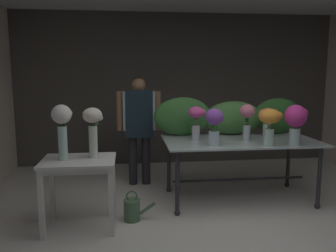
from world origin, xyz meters
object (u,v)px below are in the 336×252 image
at_px(watering_can, 132,209).
at_px(vase_coral_carnations, 267,118).
at_px(florist, 139,119).
at_px(vase_sunset_dahlias, 270,121).
at_px(vase_fuchsia_lilies, 196,119).
at_px(vase_rosy_stock, 247,118).
at_px(display_table_glass, 240,148).
at_px(vase_white_roses_tall, 62,125).
at_px(vase_cream_lisianthus_tall, 93,126).
at_px(vase_magenta_hydrangea, 296,120).
at_px(side_table_white, 79,169).
at_px(vase_violet_snapdragons, 214,123).

bearing_deg(watering_can, vase_coral_carnations, 19.60).
distance_m(florist, vase_sunset_dahlias, 1.86).
height_order(florist, vase_sunset_dahlias, florist).
xyz_separation_m(vase_fuchsia_lilies, vase_rosy_stock, (0.62, -0.08, 0.02)).
relative_size(florist, vase_sunset_dahlias, 3.62).
bearing_deg(vase_rosy_stock, display_table_glass, 137.50).
height_order(florist, vase_coral_carnations, florist).
height_order(display_table_glass, vase_white_roses_tall, vase_white_roses_tall).
xyz_separation_m(florist, vase_white_roses_tall, (-0.82, -1.36, 0.13)).
height_order(vase_rosy_stock, watering_can, vase_rosy_stock).
relative_size(display_table_glass, vase_cream_lisianthus_tall, 3.62).
bearing_deg(florist, vase_magenta_hydrangea, -33.73).
relative_size(side_table_white, vase_sunset_dahlias, 1.74).
height_order(display_table_glass, vase_cream_lisianthus_tall, vase_cream_lisianthus_tall).
xyz_separation_m(vase_violet_snapdragons, vase_white_roses_tall, (-1.64, -0.28, 0.05)).
xyz_separation_m(vase_coral_carnations, watering_can, (-1.76, -0.63, -0.90)).
xyz_separation_m(vase_sunset_dahlias, watering_can, (-1.58, -0.12, -0.94)).
distance_m(vase_sunset_dahlias, vase_cream_lisianthus_tall, 1.98).
relative_size(vase_rosy_stock, watering_can, 1.27).
bearing_deg(vase_fuchsia_lilies, florist, 131.88).
distance_m(vase_violet_snapdragons, vase_coral_carnations, 0.93).
distance_m(vase_coral_carnations, vase_white_roses_tall, 2.56).
height_order(display_table_glass, vase_fuchsia_lilies, vase_fuchsia_lilies).
relative_size(vase_rosy_stock, vase_cream_lisianthus_tall, 0.85).
distance_m(vase_magenta_hydrangea, watering_can, 2.11).
xyz_separation_m(florist, watering_can, (-0.13, -1.26, -0.83)).
relative_size(side_table_white, vase_violet_snapdragons, 1.74).
distance_m(vase_coral_carnations, vase_cream_lisianthus_tall, 2.26).
xyz_separation_m(florist, vase_coral_carnations, (1.63, -0.64, 0.07)).
relative_size(vase_coral_carnations, vase_white_roses_tall, 0.67).
distance_m(vase_fuchsia_lilies, watering_can, 1.33).
bearing_deg(vase_sunset_dahlias, vase_cream_lisianthus_tall, -175.64).
relative_size(florist, vase_rosy_stock, 3.46).
bearing_deg(side_table_white, display_table_glass, 16.84).
distance_m(vase_magenta_hydrangea, vase_cream_lisianthus_tall, 2.28).
distance_m(side_table_white, vase_white_roses_tall, 0.48).
bearing_deg(vase_white_roses_tall, florist, 58.83).
bearing_deg(vase_rosy_stock, vase_fuchsia_lilies, 172.42).
xyz_separation_m(vase_rosy_stock, vase_violet_snapdragons, (-0.47, -0.24, -0.03)).
height_order(florist, watering_can, florist).
xyz_separation_m(vase_white_roses_tall, watering_can, (0.69, 0.09, -0.97)).
relative_size(vase_fuchsia_lilies, vase_violet_snapdragons, 0.98).
height_order(vase_coral_carnations, watering_can, vase_coral_carnations).
relative_size(vase_sunset_dahlias, vase_coral_carnations, 1.13).
xyz_separation_m(florist, vase_fuchsia_lilies, (0.68, -0.75, 0.09)).
height_order(vase_magenta_hydrangea, vase_white_roses_tall, vase_white_roses_tall).
distance_m(vase_magenta_hydrangea, vase_white_roses_tall, 2.58).
distance_m(side_table_white, vase_rosy_stock, 2.08).
xyz_separation_m(vase_sunset_dahlias, vase_white_roses_tall, (-2.27, -0.21, 0.02)).
bearing_deg(vase_magenta_hydrangea, vase_violet_snapdragons, 174.39).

